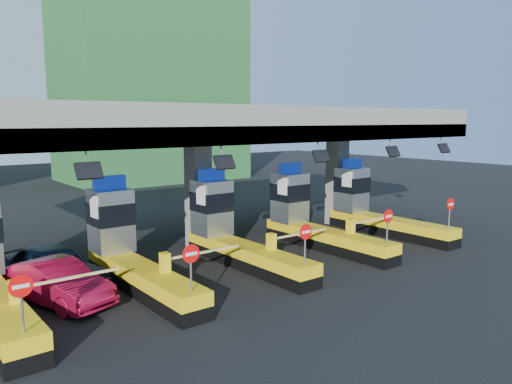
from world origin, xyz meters
TOP-DOWN VIEW (x-y plane):
  - ground at (0.00, 0.00)m, footprint 120.00×120.00m
  - toll_canopy at (0.00, 2.87)m, footprint 28.00×12.09m
  - toll_lane_left at (-5.00, 0.28)m, footprint 4.43×8.00m
  - toll_lane_center at (0.00, 0.28)m, footprint 4.43×8.00m
  - toll_lane_right at (5.00, 0.28)m, footprint 4.43×8.00m
  - toll_lane_far_right at (10.00, 0.28)m, footprint 4.43×8.00m
  - bg_building_scaffold at (12.00, 32.00)m, footprint 18.00×12.00m
  - van at (-7.46, 1.56)m, footprint 3.49×5.26m
  - red_car at (-7.88, -0.31)m, footprint 2.93×4.92m

SIDE VIEW (x-z plane):
  - ground at x=0.00m, z-range 0.00..0.00m
  - red_car at x=-7.88m, z-range 0.00..1.53m
  - van at x=-7.46m, z-range 0.00..1.66m
  - toll_lane_left at x=-5.00m, z-range -0.68..3.47m
  - toll_lane_center at x=0.00m, z-range -0.68..3.47m
  - toll_lane_right at x=5.00m, z-range -0.68..3.47m
  - toll_lane_far_right at x=10.00m, z-range -0.68..3.47m
  - toll_canopy at x=0.00m, z-range 2.63..9.63m
  - bg_building_scaffold at x=12.00m, z-range 0.00..28.00m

